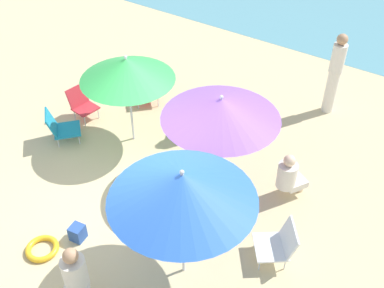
{
  "coord_description": "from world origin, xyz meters",
  "views": [
    {
      "loc": [
        3.85,
        -3.85,
        5.69
      ],
      "look_at": [
        0.43,
        1.15,
        0.7
      ],
      "focal_mm": 43.25,
      "sensor_mm": 36.0,
      "label": 1
    }
  ],
  "objects_px": {
    "person_a": "(335,73)",
    "person_d": "(289,176)",
    "umbrella_green": "(127,69)",
    "person_b": "(74,277)",
    "beach_chair_b": "(82,103)",
    "beach_bag": "(78,233)",
    "person_c": "(193,116)",
    "beach_chair_c": "(279,243)",
    "swim_ring": "(42,249)",
    "umbrella_blue": "(182,187)",
    "beach_chair_d": "(146,86)",
    "umbrella_purple": "(221,108)",
    "beach_chair_f": "(60,127)"
  },
  "relations": [
    {
      "from": "beach_chair_b",
      "to": "person_d",
      "type": "height_order",
      "value": "person_d"
    },
    {
      "from": "beach_chair_d",
      "to": "person_a",
      "type": "xyz_separation_m",
      "value": [
        3.41,
        1.85,
        0.56
      ]
    },
    {
      "from": "umbrella_blue",
      "to": "beach_chair_b",
      "type": "distance_m",
      "value": 4.55
    },
    {
      "from": "beach_chair_b",
      "to": "beach_bag",
      "type": "bearing_deg",
      "value": -39.84
    },
    {
      "from": "umbrella_purple",
      "to": "beach_chair_f",
      "type": "xyz_separation_m",
      "value": [
        -3.11,
        -0.73,
        -1.23
      ]
    },
    {
      "from": "beach_chair_d",
      "to": "person_c",
      "type": "height_order",
      "value": "person_c"
    },
    {
      "from": "beach_chair_b",
      "to": "beach_bag",
      "type": "height_order",
      "value": "beach_chair_b"
    },
    {
      "from": "person_b",
      "to": "umbrella_purple",
      "type": "bearing_deg",
      "value": 140.78
    },
    {
      "from": "beach_chair_d",
      "to": "person_a",
      "type": "relative_size",
      "value": 0.45
    },
    {
      "from": "beach_bag",
      "to": "swim_ring",
      "type": "bearing_deg",
      "value": -120.44
    },
    {
      "from": "umbrella_purple",
      "to": "umbrella_blue",
      "type": "bearing_deg",
      "value": -72.67
    },
    {
      "from": "umbrella_green",
      "to": "person_b",
      "type": "height_order",
      "value": "umbrella_green"
    },
    {
      "from": "person_c",
      "to": "person_d",
      "type": "height_order",
      "value": "person_c"
    },
    {
      "from": "person_d",
      "to": "beach_chair_d",
      "type": "bearing_deg",
      "value": 105.91
    },
    {
      "from": "person_c",
      "to": "beach_chair_c",
      "type": "bearing_deg",
      "value": 125.22
    },
    {
      "from": "person_b",
      "to": "person_c",
      "type": "relative_size",
      "value": 1.0
    },
    {
      "from": "beach_chair_d",
      "to": "person_d",
      "type": "xyz_separation_m",
      "value": [
        3.79,
        -0.94,
        0.11
      ]
    },
    {
      "from": "beach_chair_d",
      "to": "person_a",
      "type": "bearing_deg",
      "value": 72.5
    },
    {
      "from": "person_c",
      "to": "beach_chair_d",
      "type": "bearing_deg",
      "value": -39.67
    },
    {
      "from": "umbrella_blue",
      "to": "beach_chair_d",
      "type": "bearing_deg",
      "value": 135.59
    },
    {
      "from": "beach_chair_f",
      "to": "person_d",
      "type": "xyz_separation_m",
      "value": [
        4.26,
        1.1,
        0.13
      ]
    },
    {
      "from": "beach_chair_b",
      "to": "person_d",
      "type": "relative_size",
      "value": 0.73
    },
    {
      "from": "umbrella_purple",
      "to": "person_d",
      "type": "relative_size",
      "value": 2.11
    },
    {
      "from": "beach_chair_f",
      "to": "person_a",
      "type": "xyz_separation_m",
      "value": [
        3.88,
        3.88,
        0.58
      ]
    },
    {
      "from": "umbrella_green",
      "to": "person_b",
      "type": "relative_size",
      "value": 1.88
    },
    {
      "from": "person_a",
      "to": "person_b",
      "type": "xyz_separation_m",
      "value": [
        -1.12,
        -6.18,
        -0.42
      ]
    },
    {
      "from": "person_c",
      "to": "beach_bag",
      "type": "distance_m",
      "value": 3.13
    },
    {
      "from": "beach_chair_c",
      "to": "beach_chair_d",
      "type": "distance_m",
      "value": 4.76
    },
    {
      "from": "umbrella_green",
      "to": "person_a",
      "type": "relative_size",
      "value": 1.04
    },
    {
      "from": "umbrella_green",
      "to": "swim_ring",
      "type": "xyz_separation_m",
      "value": [
        0.61,
        -2.87,
        -1.52
      ]
    },
    {
      "from": "beach_chair_c",
      "to": "person_c",
      "type": "distance_m",
      "value": 3.17
    },
    {
      "from": "umbrella_purple",
      "to": "person_b",
      "type": "height_order",
      "value": "umbrella_purple"
    },
    {
      "from": "umbrella_green",
      "to": "umbrella_blue",
      "type": "distance_m",
      "value": 3.23
    },
    {
      "from": "beach_chair_c",
      "to": "swim_ring",
      "type": "relative_size",
      "value": 1.52
    },
    {
      "from": "person_a",
      "to": "swim_ring",
      "type": "bearing_deg",
      "value": 102.03
    },
    {
      "from": "beach_bag",
      "to": "umbrella_purple",
      "type": "bearing_deg",
      "value": 64.37
    },
    {
      "from": "beach_bag",
      "to": "person_b",
      "type": "bearing_deg",
      "value": -43.96
    },
    {
      "from": "beach_chair_c",
      "to": "person_c",
      "type": "relative_size",
      "value": 0.78
    },
    {
      "from": "beach_chair_b",
      "to": "swim_ring",
      "type": "bearing_deg",
      "value": -48.75
    },
    {
      "from": "umbrella_purple",
      "to": "beach_chair_d",
      "type": "bearing_deg",
      "value": 153.83
    },
    {
      "from": "beach_bag",
      "to": "person_c",
      "type": "bearing_deg",
      "value": 89.66
    },
    {
      "from": "person_a",
      "to": "swim_ring",
      "type": "xyz_separation_m",
      "value": [
        -2.16,
        -5.92,
        -0.86
      ]
    },
    {
      "from": "beach_chair_f",
      "to": "person_c",
      "type": "height_order",
      "value": "person_c"
    },
    {
      "from": "beach_chair_c",
      "to": "person_a",
      "type": "distance_m",
      "value": 4.16
    },
    {
      "from": "umbrella_blue",
      "to": "umbrella_purple",
      "type": "xyz_separation_m",
      "value": [
        -0.58,
        1.86,
        -0.13
      ]
    },
    {
      "from": "person_d",
      "to": "beach_bag",
      "type": "distance_m",
      "value": 3.5
    },
    {
      "from": "person_a",
      "to": "umbrella_blue",
      "type": "bearing_deg",
      "value": 119.83
    },
    {
      "from": "beach_chair_f",
      "to": "person_c",
      "type": "xyz_separation_m",
      "value": [
        2.02,
        1.54,
        0.16
      ]
    },
    {
      "from": "umbrella_blue",
      "to": "person_d",
      "type": "xyz_separation_m",
      "value": [
        0.57,
        2.22,
        -1.24
      ]
    },
    {
      "from": "person_a",
      "to": "person_d",
      "type": "relative_size",
      "value": 1.93
    }
  ]
}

